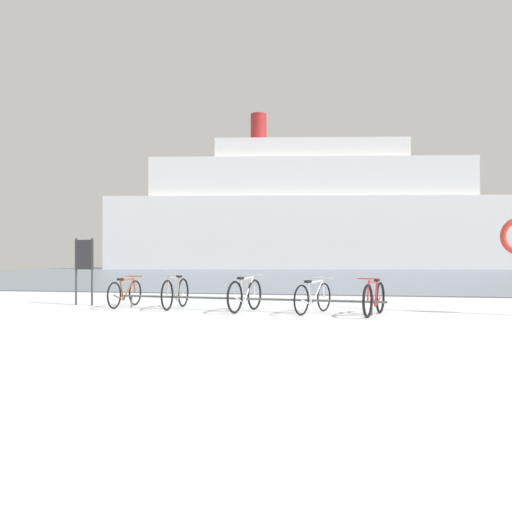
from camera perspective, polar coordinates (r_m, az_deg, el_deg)
name	(u,v)px	position (r m, az deg, el deg)	size (l,w,h in m)	color
ground	(355,270)	(61.26, 10.63, -1.53)	(80.00, 132.00, 0.08)	silver
bike_rack	(242,299)	(11.87, -1.48, -4.63)	(6.27, 0.78, 0.31)	#4C5156
bicycle_0	(125,293)	(13.31, -13.87, -3.87)	(0.46, 1.67, 0.75)	black
bicycle_1	(175,293)	(12.63, -8.64, -3.93)	(0.46, 1.73, 0.82)	black
bicycle_2	(245,295)	(11.78, -1.18, -4.20)	(0.53, 1.64, 0.82)	black
bicycle_3	(313,297)	(11.45, 6.16, -4.42)	(0.70, 1.59, 0.76)	black
bicycle_4	(374,298)	(11.21, 12.57, -4.46)	(0.58, 1.66, 0.78)	black
info_sign	(84,260)	(14.10, -17.97, -0.45)	(0.55, 0.13, 1.70)	#33383D
ferry_ship	(317,217)	(70.46, 6.54, 4.22)	(55.24, 21.38, 20.43)	white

